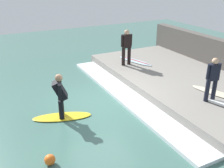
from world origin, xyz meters
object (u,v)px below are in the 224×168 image
object	(u,v)px
surfboard_waiting_near	(135,61)
surfboard_waiting_far	(219,94)
surfboard_riding	(62,117)
surfer_waiting_near	(126,45)
marker_buoy	(50,160)
surfer_riding	(60,94)
surfer_waiting_far	(213,77)

from	to	relation	value
surfboard_waiting_near	surfboard_waiting_far	world-z (taller)	surfboard_waiting_near
surfboard_waiting_near	surfboard_riding	bearing A→B (deg)	-147.83
surfer_waiting_near	surfboard_waiting_far	bearing A→B (deg)	-73.04
marker_buoy	surfboard_riding	bearing A→B (deg)	65.57
surfboard_riding	surfer_waiting_near	size ratio (longest dim) A/B	1.21
surfer_riding	surfboard_waiting_near	distance (m)	5.53
surfer_waiting_near	surfer_riding	bearing A→B (deg)	-146.04
surfer_riding	surfer_waiting_far	xyz separation A→B (m)	(4.70, -1.89, 0.39)
surfer_waiting_near	surfboard_waiting_far	size ratio (longest dim) A/B	0.79
surfer_waiting_far	surfer_riding	bearing A→B (deg)	158.15
surfer_riding	surfer_waiting_far	world-z (taller)	surfer_waiting_far
surfer_waiting_near	surfboard_waiting_far	distance (m)	4.70
surfer_riding	surfer_waiting_far	distance (m)	5.08
surfer_waiting_near	marker_buoy	size ratio (longest dim) A/B	5.94
surfer_waiting_far	marker_buoy	world-z (taller)	surfer_waiting_far
surfboard_waiting_far	surfer_waiting_far	bearing A→B (deg)	-164.41
surfer_riding	surfboard_waiting_near	bearing A→B (deg)	32.17
surfer_riding	surfer_waiting_near	bearing A→B (deg)	33.96
surfer_riding	surfboard_waiting_far	bearing A→B (deg)	-17.53
surfboard_waiting_near	marker_buoy	bearing A→B (deg)	-138.07
surfer_waiting_far	marker_buoy	bearing A→B (deg)	-177.61
surfboard_waiting_far	marker_buoy	distance (m)	6.36
surfboard_waiting_far	marker_buoy	size ratio (longest dim) A/B	7.50
surfer_waiting_far	surfboard_waiting_far	xyz separation A→B (m)	(0.67, 0.19, -0.83)
surfboard_waiting_near	surfer_waiting_far	distance (m)	4.90
surfer_waiting_near	surfer_waiting_far	bearing A→B (deg)	-81.69
surfboard_waiting_near	surfboard_waiting_far	size ratio (longest dim) A/B	0.98
surfboard_riding	surfer_waiting_far	bearing A→B (deg)	-21.85
surfer_waiting_far	marker_buoy	xyz separation A→B (m)	(-5.67, -0.24, -1.14)
marker_buoy	surfer_riding	bearing A→B (deg)	65.57
surfboard_waiting_near	surfboard_waiting_far	xyz separation A→B (m)	(0.71, -4.64, -0.00)
surfboard_riding	surfer_riding	xyz separation A→B (m)	(0.00, -0.00, 0.86)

